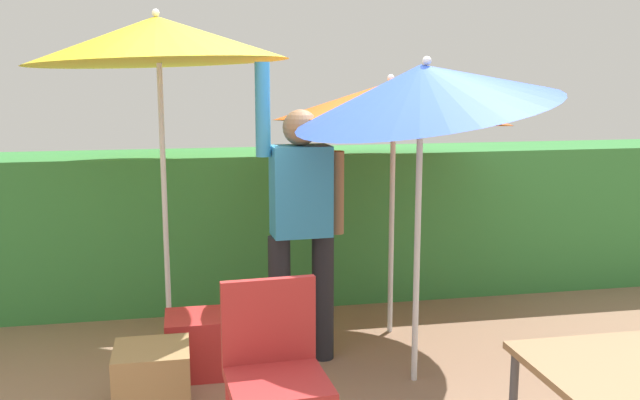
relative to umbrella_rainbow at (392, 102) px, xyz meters
name	(u,v)px	position (x,y,z in m)	size (l,w,h in m)	color
hedge_row	(280,225)	(-0.64, 0.96, -1.02)	(8.00, 0.70, 1.20)	#38843D
umbrella_rainbow	(392,102)	(0.00, 0.00, 0.00)	(1.62, 1.62, 1.85)	silver
umbrella_orange	(424,89)	(-0.07, -0.84, 0.11)	(1.54, 1.51, 2.03)	silver
umbrella_yellow	(157,40)	(-1.53, 0.16, 0.40)	(1.70, 1.70, 2.23)	silver
person_vendor	(301,217)	(-0.69, -0.39, -0.68)	(0.55, 0.24, 1.88)	black
chair_plastic	(274,368)	(-1.03, -1.65, -1.11)	(0.47, 0.47, 0.89)	#B72D2D
cooler_box	(209,343)	(-1.28, -0.46, -1.43)	(0.51, 0.36, 0.37)	red
crate_cardboard	(153,380)	(-1.60, -0.93, -1.44)	(0.40, 0.38, 0.37)	#9E7A4C
folding_table	(631,383)	(0.29, -2.33, -0.99)	(0.80, 0.60, 0.72)	#4C4C51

